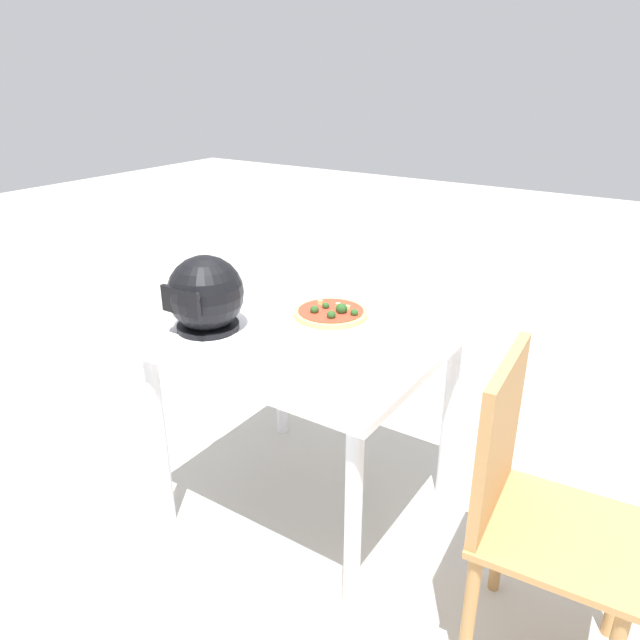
# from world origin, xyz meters

# --- Properties ---
(ground_plane) EXTENTS (14.00, 14.00, 0.00)m
(ground_plane) POSITION_xyz_m (0.00, 0.00, 0.00)
(ground_plane) COLOR #B2ADA3
(dining_table) EXTENTS (0.91, 0.83, 0.73)m
(dining_table) POSITION_xyz_m (0.00, 0.00, 0.63)
(dining_table) COLOR white
(dining_table) RESTS_ON ground
(pizza_plate) EXTENTS (0.33, 0.33, 0.01)m
(pizza_plate) POSITION_xyz_m (-0.00, -0.14, 0.74)
(pizza_plate) COLOR white
(pizza_plate) RESTS_ON dining_table
(pizza) EXTENTS (0.26, 0.26, 0.05)m
(pizza) POSITION_xyz_m (-0.00, -0.14, 0.76)
(pizza) COLOR tan
(pizza) RESTS_ON pizza_plate
(motorcycle_helmet) EXTENTS (0.26, 0.26, 0.26)m
(motorcycle_helmet) POSITION_xyz_m (0.30, 0.17, 0.86)
(motorcycle_helmet) COLOR black
(motorcycle_helmet) RESTS_ON dining_table
(chair_side) EXTENTS (0.43, 0.43, 0.90)m
(chair_side) POSITION_xyz_m (-0.81, 0.17, 0.51)
(chair_side) COLOR #B7844C
(chair_side) RESTS_ON ground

